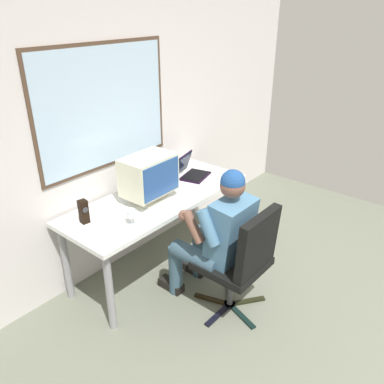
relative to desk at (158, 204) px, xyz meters
name	(u,v)px	position (x,y,z in m)	size (l,w,h in m)	color
wall_rear	(119,113)	(-0.02, 0.41, 0.78)	(5.39, 0.08, 2.89)	silver
desk	(158,204)	(0.00, 0.00, 0.00)	(1.82, 0.71, 0.75)	gray
office_chair	(244,257)	(-0.05, -0.96, -0.12)	(0.59, 0.62, 0.97)	black
person_seated	(217,234)	(-0.05, -0.70, -0.02)	(0.53, 0.76, 1.24)	#375264
crt_monitor	(149,175)	(-0.10, 0.00, 0.32)	(0.47, 0.32, 0.41)	beige
laptop	(190,170)	(0.54, 0.08, 0.14)	(0.37, 0.36, 0.22)	black
wine_glass	(131,214)	(-0.48, -0.18, 0.17)	(0.07, 0.07, 0.13)	silver
desk_speaker	(84,212)	(-0.71, 0.12, 0.18)	(0.07, 0.08, 0.19)	black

